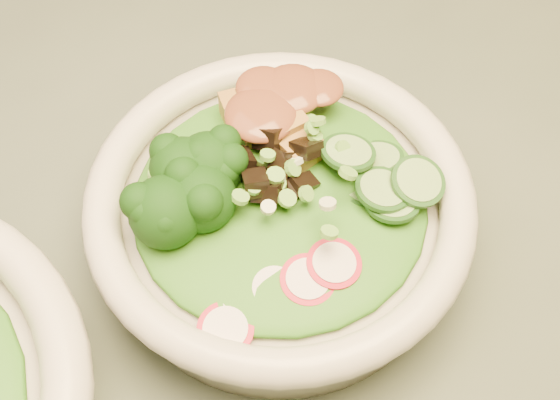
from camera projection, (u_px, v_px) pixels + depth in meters
dining_table at (373, 294)px, 0.64m from camera, size 1.20×0.80×0.75m
salad_bowl at (280, 216)px, 0.51m from camera, size 0.25×0.25×0.07m
lettuce_bed at (280, 199)px, 0.49m from camera, size 0.19×0.19×0.02m
broccoli_florets at (186, 193)px, 0.48m from camera, size 0.09×0.08×0.04m
radish_slices at (291, 283)px, 0.46m from camera, size 0.11×0.07×0.02m
cucumber_slices at (376, 187)px, 0.48m from camera, size 0.08×0.08×0.03m
mushroom_heap at (279, 173)px, 0.49m from camera, size 0.08×0.08×0.04m
tofu_cubes at (277, 117)px, 0.52m from camera, size 0.10×0.08×0.03m
peanut_sauce at (277, 105)px, 0.51m from camera, size 0.06×0.05×0.01m
scallion_garnish at (280, 179)px, 0.47m from camera, size 0.18×0.18×0.02m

